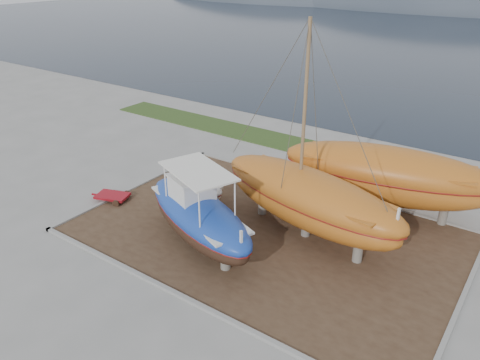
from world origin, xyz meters
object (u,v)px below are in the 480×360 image
Objects in this scene: white_dinghy at (198,187)px; red_trailer at (113,198)px; orange_sailboat at (312,138)px; orange_bare_hull at (384,181)px; blue_caique at (199,208)px.

white_dinghy is 4.86m from red_trailer.
orange_sailboat reaches higher than orange_bare_hull.
orange_sailboat reaches higher than red_trailer.
white_dinghy is at bearing -164.85° from orange_bare_hull.
white_dinghy is 8.27m from orange_sailboat.
red_trailer is (-6.90, 0.62, -1.82)m from blue_caique.
blue_caique reaches higher than red_trailer.
orange_sailboat is 12.13m from red_trailer.
orange_sailboat reaches higher than blue_caique.
blue_caique reaches higher than white_dinghy.
white_dinghy is at bearing 152.11° from blue_caique.
orange_bare_hull is at bearing 11.22° from red_trailer.
blue_caique is 9.97m from orange_bare_hull.
blue_caique is 0.75× the size of orange_bare_hull.
orange_sailboat is at bearing -125.85° from orange_bare_hull.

